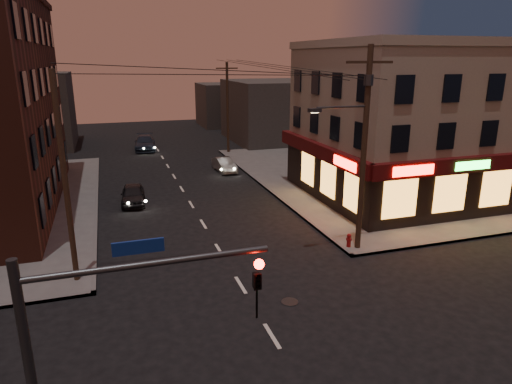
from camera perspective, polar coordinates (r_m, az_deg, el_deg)
name	(u,v)px	position (r m, az deg, el deg)	size (l,w,h in m)	color
ground	(272,336)	(17.07, 2.01, -17.55)	(120.00, 120.00, 0.00)	black
sidewalk_ne	(394,173)	(40.70, 16.86, 2.27)	(24.00, 28.00, 0.15)	#514F4C
pizza_building	(422,121)	(34.14, 20.01, 8.40)	(15.85, 12.85, 10.50)	gray
bg_building_ne_a	(274,111)	(54.99, 2.23, 10.11)	(10.00, 12.00, 7.00)	#3F3D3A
bg_building_nw	(28,111)	(56.13, -26.58, 9.06)	(9.00, 10.00, 8.00)	#3F3D3A
bg_building_ne_b	(228,105)	(67.75, -3.56, 10.86)	(8.00, 8.00, 6.00)	#3F3D3A
utility_pole_main	(362,140)	(22.65, 13.17, 6.39)	(4.20, 0.44, 10.00)	#382619
utility_pole_far	(228,108)	(47.02, -3.57, 10.43)	(0.26, 0.26, 9.00)	#382619
utility_pole_west	(65,181)	(20.46, -22.75, 1.30)	(0.24, 0.24, 9.00)	#382619
traffic_signal	(93,365)	(9.39, -19.74, -19.64)	(4.49, 0.32, 6.47)	#333538
sedan_near	(133,194)	(31.99, -15.13, -0.29)	(1.53, 3.81, 1.30)	black
sedan_mid	(224,165)	(39.80, -4.00, 3.42)	(1.28, 3.67, 1.21)	slate
sedan_far	(145,143)	(50.69, -13.71, 5.98)	(2.11, 5.18, 1.50)	#1B2636
fire_hydrant	(349,240)	(24.10, 11.54, -5.85)	(0.33, 0.33, 0.72)	maroon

